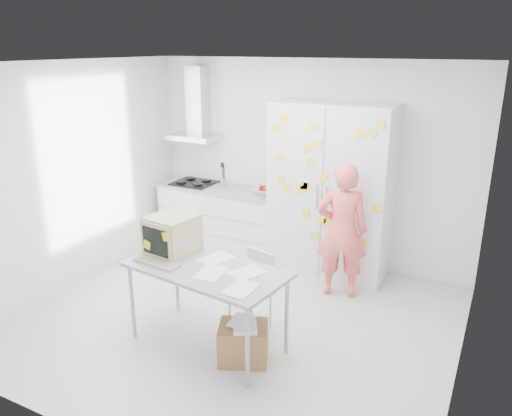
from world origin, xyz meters
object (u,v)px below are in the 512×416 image
at_px(person, 342,231).
at_px(desk, 184,249).
at_px(cardboard_box, 243,342).
at_px(chair, 254,285).

relative_size(person, desk, 0.98).
xyz_separation_m(desk, cardboard_box, (0.74, -0.15, -0.75)).
bearing_deg(cardboard_box, chair, 107.83).
xyz_separation_m(chair, cardboard_box, (0.19, -0.59, -0.28)).
relative_size(desk, cardboard_box, 2.93).
bearing_deg(person, cardboard_box, 58.43).
bearing_deg(chair, person, 76.33).
height_order(desk, cardboard_box, desk).
xyz_separation_m(desk, chair, (0.56, 0.44, -0.47)).
height_order(chair, cardboard_box, chair).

